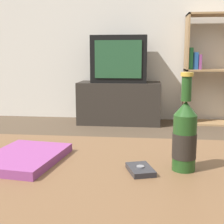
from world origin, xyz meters
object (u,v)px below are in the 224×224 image
object	(u,v)px
tv_stand	(119,103)
table_book	(24,157)
bookshelf	(209,68)
beer_bottle	(185,136)
television	(120,59)
cell_phone	(140,170)

from	to	relation	value
tv_stand	table_book	size ratio (longest dim) A/B	3.26
bookshelf	beer_bottle	xyz separation A→B (m)	(-0.58, -2.81, -0.08)
bookshelf	table_book	size ratio (longest dim) A/B	4.29
beer_bottle	table_book	world-z (taller)	beer_bottle
tv_stand	beer_bottle	xyz separation A→B (m)	(0.41, -2.74, 0.31)
television	cell_phone	distance (m)	2.79
television	beer_bottle	distance (m)	2.77
television	table_book	bearing A→B (deg)	-90.70
bookshelf	beer_bottle	bearing A→B (deg)	-101.74
beer_bottle	table_book	distance (m)	0.45
bookshelf	beer_bottle	distance (m)	2.88
television	beer_bottle	size ratio (longest dim) A/B	2.37
tv_stand	bookshelf	bearing A→B (deg)	4.32
beer_bottle	cell_phone	distance (m)	0.14
bookshelf	cell_phone	xyz separation A→B (m)	(-0.70, -2.84, -0.16)
tv_stand	cell_phone	distance (m)	2.79
tv_stand	bookshelf	world-z (taller)	bookshelf
television	bookshelf	world-z (taller)	bookshelf
table_book	cell_phone	bearing A→B (deg)	-0.86
beer_bottle	tv_stand	bearing A→B (deg)	98.57
tv_stand	table_book	bearing A→B (deg)	-90.70
tv_stand	bookshelf	distance (m)	1.07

